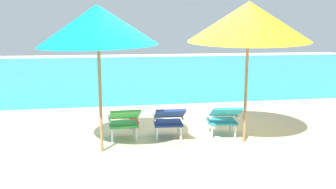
{
  "coord_description": "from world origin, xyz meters",
  "views": [
    {
      "loc": [
        -1.2,
        -6.24,
        1.98
      ],
      "look_at": [
        0.0,
        0.38,
        0.75
      ],
      "focal_mm": 37.04,
      "sensor_mm": 36.0,
      "label": 1
    }
  ],
  "objects_px": {
    "lounge_chair_right": "(224,117)",
    "beach_ball": "(134,122)",
    "lounge_chair_center": "(169,119)",
    "beach_umbrella_right": "(249,21)",
    "beach_umbrella_left": "(98,25)",
    "lounge_chair_left": "(124,120)"
  },
  "relations": [
    {
      "from": "lounge_chair_center",
      "to": "lounge_chair_left",
      "type": "bearing_deg",
      "value": 175.4
    },
    {
      "from": "lounge_chair_center",
      "to": "lounge_chair_right",
      "type": "height_order",
      "value": "same"
    },
    {
      "from": "beach_umbrella_left",
      "to": "beach_umbrella_right",
      "type": "height_order",
      "value": "beach_umbrella_right"
    },
    {
      "from": "lounge_chair_left",
      "to": "lounge_chair_right",
      "type": "xyz_separation_m",
      "value": [
        1.84,
        -0.12,
        0.0
      ]
    },
    {
      "from": "lounge_chair_center",
      "to": "beach_umbrella_right",
      "type": "height_order",
      "value": "beach_umbrella_right"
    },
    {
      "from": "beach_umbrella_left",
      "to": "beach_umbrella_right",
      "type": "relative_size",
      "value": 0.98
    },
    {
      "from": "lounge_chair_left",
      "to": "lounge_chair_right",
      "type": "bearing_deg",
      "value": -3.63
    },
    {
      "from": "lounge_chair_right",
      "to": "beach_ball",
      "type": "xyz_separation_m",
      "value": [
        -1.6,
        1.0,
        -0.29
      ]
    },
    {
      "from": "beach_umbrella_left",
      "to": "lounge_chair_center",
      "type": "bearing_deg",
      "value": 17.85
    },
    {
      "from": "lounge_chair_right",
      "to": "lounge_chair_center",
      "type": "bearing_deg",
      "value": 177.13
    },
    {
      "from": "beach_umbrella_left",
      "to": "beach_ball",
      "type": "height_order",
      "value": "beach_umbrella_left"
    },
    {
      "from": "lounge_chair_left",
      "to": "beach_umbrella_left",
      "type": "distance_m",
      "value": 1.78
    },
    {
      "from": "lounge_chair_right",
      "to": "beach_umbrella_left",
      "type": "xyz_separation_m",
      "value": [
        -2.24,
        -0.34,
        1.67
      ]
    },
    {
      "from": "lounge_chair_right",
      "to": "beach_ball",
      "type": "distance_m",
      "value": 1.91
    },
    {
      "from": "lounge_chair_right",
      "to": "beach_ball",
      "type": "bearing_deg",
      "value": 148.06
    },
    {
      "from": "lounge_chair_center",
      "to": "beach_umbrella_left",
      "type": "height_order",
      "value": "beach_umbrella_left"
    },
    {
      "from": "lounge_chair_right",
      "to": "beach_umbrella_right",
      "type": "height_order",
      "value": "beach_umbrella_right"
    },
    {
      "from": "lounge_chair_center",
      "to": "beach_umbrella_right",
      "type": "distance_m",
      "value": 2.21
    },
    {
      "from": "beach_ball",
      "to": "lounge_chair_left",
      "type": "bearing_deg",
      "value": -105.44
    },
    {
      "from": "lounge_chair_center",
      "to": "beach_umbrella_right",
      "type": "xyz_separation_m",
      "value": [
        1.32,
        -0.34,
        1.74
      ]
    },
    {
      "from": "lounge_chair_left",
      "to": "beach_umbrella_right",
      "type": "distance_m",
      "value": 2.78
    },
    {
      "from": "beach_umbrella_left",
      "to": "beach_ball",
      "type": "distance_m",
      "value": 2.45
    }
  ]
}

